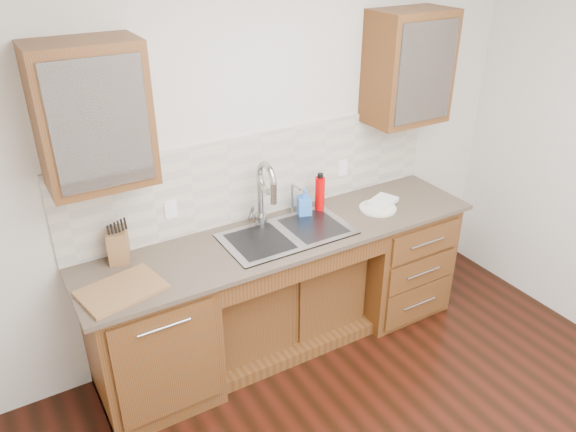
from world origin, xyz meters
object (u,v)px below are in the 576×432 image
knife_block (118,244)px  water_bottle (320,194)px  soap_bottle (304,202)px  plate (378,208)px  cutting_board (122,290)px

knife_block → water_bottle: bearing=15.3°
knife_block → soap_bottle: bearing=14.8°
soap_bottle → water_bottle: water_bottle is taller
water_bottle → plate: (0.36, -0.19, -0.12)m
plate → cutting_board: size_ratio=0.60×
plate → cutting_board: bearing=-177.7°
soap_bottle → plate: 0.53m
soap_bottle → cutting_board: soap_bottle is taller
plate → soap_bottle: bearing=159.1°
soap_bottle → knife_block: (-1.25, 0.08, 0.00)m
cutting_board → knife_block: bearing=75.6°
plate → water_bottle: bearing=152.1°
water_bottle → knife_block: water_bottle is taller
plate → cutting_board: cutting_board is taller
plate → knife_block: 1.76m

